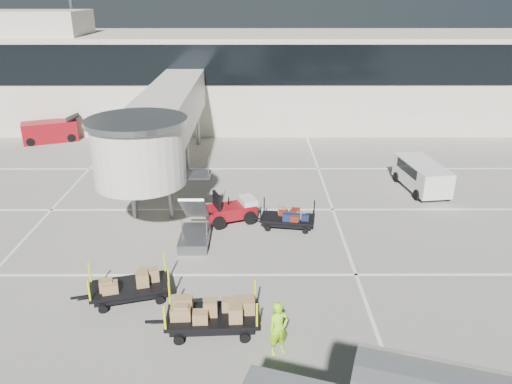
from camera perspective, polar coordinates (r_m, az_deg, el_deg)
ground at (r=20.55m, az=-4.58°, el=-12.35°), size 140.00×140.00×0.00m
lane_markings at (r=28.76m, az=-4.59°, el=-1.74°), size 40.00×30.00×0.02m
terminal at (r=47.46m, az=-2.53°, el=13.00°), size 64.00×12.11×15.20m
jet_bridge at (r=30.56m, az=-10.68°, el=7.87°), size 5.70×20.40×6.03m
baggage_tug at (r=26.79m, az=-2.77°, el=-2.10°), size 2.91×2.44×1.73m
suitcase_cart at (r=26.18m, az=3.63°, el=-3.08°), size 3.51×1.82×1.35m
box_cart_near at (r=18.72m, az=-5.25°, el=-13.87°), size 4.13×1.81×1.60m
box_cart_far at (r=20.99m, az=-14.34°, el=-10.26°), size 3.92×2.35×1.51m
ground_worker at (r=17.48m, az=2.60°, el=-15.31°), size 0.85×0.74×1.98m
minivan at (r=32.57m, az=18.33°, el=2.05°), size 2.54×4.85×1.76m
belt_loader at (r=44.49m, az=-22.43°, el=6.41°), size 4.81×3.26×2.18m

